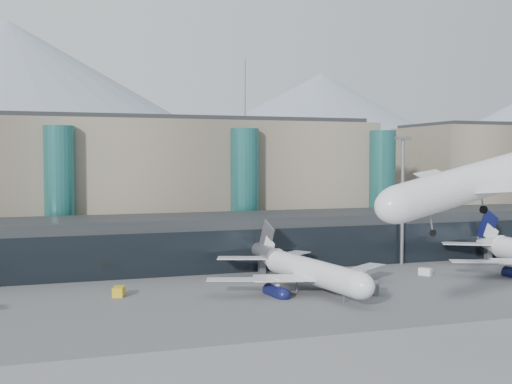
# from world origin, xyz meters

# --- Properties ---
(ground) EXTENTS (900.00, 900.00, 0.00)m
(ground) POSITION_xyz_m (0.00, 0.00, 0.00)
(ground) COLOR #515154
(ground) RESTS_ON ground
(concourse) EXTENTS (170.00, 27.00, 10.00)m
(concourse) POSITION_xyz_m (-0.02, 57.73, 4.97)
(concourse) COLOR black
(concourse) RESTS_ON ground
(terminal_main) EXTENTS (130.00, 30.00, 31.00)m
(terminal_main) POSITION_xyz_m (-25.00, 90.00, 15.44)
(terminal_main) COLOR gray
(terminal_main) RESTS_ON ground
(teal_towers) EXTENTS (116.40, 19.40, 46.00)m
(teal_towers) POSITION_xyz_m (-14.99, 74.01, 14.01)
(teal_towers) COLOR #23635F
(teal_towers) RESTS_ON ground
(mountain_ridge) EXTENTS (910.00, 400.00, 110.00)m
(mountain_ridge) POSITION_xyz_m (15.97, 380.00, 45.74)
(mountain_ridge) COLOR gray
(mountain_ridge) RESTS_ON ground
(lightmast_mid) EXTENTS (3.00, 1.20, 25.60)m
(lightmast_mid) POSITION_xyz_m (30.00, 48.00, 14.42)
(lightmast_mid) COLOR slate
(lightmast_mid) RESTS_ON ground
(hero_jet) EXTENTS (34.15, 34.34, 11.12)m
(hero_jet) POSITION_xyz_m (10.39, -6.66, 20.62)
(hero_jet) COLOR silver
(hero_jet) RESTS_ON ground
(jet_parked_mid) EXTENTS (35.11, 35.34, 11.44)m
(jet_parked_mid) POSITION_xyz_m (1.94, 32.42, 4.33)
(jet_parked_mid) COLOR silver
(jet_parked_mid) RESTS_ON ground
(veh_b) EXTENTS (2.30, 2.94, 1.49)m
(veh_b) POSITION_xyz_m (-27.29, 35.22, 0.75)
(veh_b) COLOR gold
(veh_b) RESTS_ON ground
(veh_c) EXTENTS (4.32, 3.74, 2.13)m
(veh_c) POSITION_xyz_m (9.70, 24.58, 1.06)
(veh_c) COLOR #4D4D52
(veh_c) RESTS_ON ground
(veh_g) EXTENTS (2.37, 2.56, 1.30)m
(veh_g) POSITION_xyz_m (27.72, 36.02, 0.65)
(veh_g) COLOR silver
(veh_g) RESTS_ON ground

